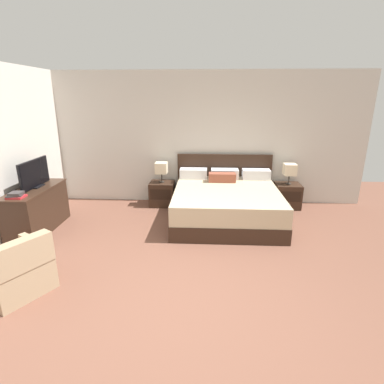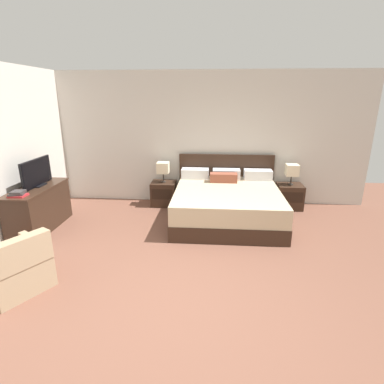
% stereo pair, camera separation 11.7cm
% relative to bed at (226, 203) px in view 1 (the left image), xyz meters
% --- Properties ---
extents(ground_plane, '(11.24, 11.24, 0.00)m').
position_rel_bed_xyz_m(ground_plane, '(-0.62, -2.72, -0.33)').
color(ground_plane, brown).
extents(wall_back, '(7.27, 0.06, 2.82)m').
position_rel_bed_xyz_m(wall_back, '(-0.62, 1.06, 1.08)').
color(wall_back, beige).
rests_on(wall_back, ground).
extents(bed, '(2.05, 2.08, 1.10)m').
position_rel_bed_xyz_m(bed, '(0.00, 0.00, 0.00)').
color(bed, '#332116').
rests_on(bed, ground).
extents(nightstand_left, '(0.52, 0.47, 0.52)m').
position_rel_bed_xyz_m(nightstand_left, '(-1.35, 0.73, -0.08)').
color(nightstand_left, '#332116').
rests_on(nightstand_left, ground).
extents(nightstand_right, '(0.52, 0.47, 0.52)m').
position_rel_bed_xyz_m(nightstand_right, '(1.36, 0.73, -0.08)').
color(nightstand_right, '#332116').
rests_on(nightstand_right, ground).
extents(table_lamp_left, '(0.25, 0.25, 0.43)m').
position_rel_bed_xyz_m(table_lamp_left, '(-1.35, 0.73, 0.50)').
color(table_lamp_left, '#332D28').
rests_on(table_lamp_left, nightstand_left).
extents(table_lamp_right, '(0.25, 0.25, 0.43)m').
position_rel_bed_xyz_m(table_lamp_right, '(1.36, 0.73, 0.50)').
color(table_lamp_right, '#332D28').
rests_on(table_lamp_right, nightstand_right).
extents(dresser, '(0.53, 1.36, 0.78)m').
position_rel_bed_xyz_m(dresser, '(-3.37, -0.69, 0.07)').
color(dresser, '#332116').
rests_on(dresser, ground).
extents(tv, '(0.18, 0.86, 0.48)m').
position_rel_bed_xyz_m(tv, '(-3.36, -0.60, 0.68)').
color(tv, black).
rests_on(tv, dresser).
extents(book_red_cover, '(0.25, 0.20, 0.03)m').
position_rel_bed_xyz_m(book_red_cover, '(-3.36, -1.19, 0.46)').
color(book_red_cover, '#B7282D').
rests_on(book_red_cover, dresser).
extents(book_blue_cover, '(0.26, 0.24, 0.03)m').
position_rel_bed_xyz_m(book_blue_cover, '(-3.37, -1.19, 0.49)').
color(book_blue_cover, '#383333').
rests_on(book_blue_cover, book_red_cover).
extents(book_small_top, '(0.20, 0.19, 0.03)m').
position_rel_bed_xyz_m(book_small_top, '(-3.35, -1.19, 0.52)').
color(book_small_top, '#383333').
rests_on(book_small_top, book_blue_cover).
extents(armchair_by_window, '(0.94, 0.94, 0.76)m').
position_rel_bed_xyz_m(armchair_by_window, '(-2.64, -2.46, -0.05)').
color(armchair_by_window, '#9E8466').
rests_on(armchair_by_window, ground).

